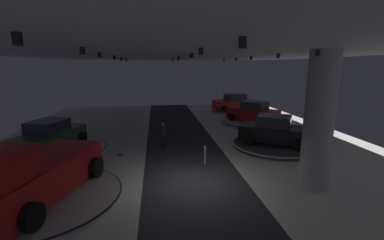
{
  "coord_description": "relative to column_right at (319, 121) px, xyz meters",
  "views": [
    {
      "loc": [
        -1.54,
        -10.2,
        4.9
      ],
      "look_at": [
        0.74,
        6.18,
        1.4
      ],
      "focal_mm": 24.3,
      "sensor_mm": 36.0,
      "label": 1
    }
  ],
  "objects": [
    {
      "name": "ground",
      "position": [
        -4.76,
        1.03,
        -2.77
      ],
      "size": [
        24.0,
        44.0,
        0.06
      ],
      "color": "silver"
    },
    {
      "name": "ceiling_with_spotlights",
      "position": [
        -4.76,
        1.03,
        2.8
      ],
      "size": [
        24.0,
        44.0,
        0.39
      ],
      "color": "silver"
    },
    {
      "name": "column_right",
      "position": [
        0.0,
        0.0,
        0.0
      ],
      "size": [
        1.13,
        1.13,
        5.5
      ],
      "color": "#ADADB2",
      "rests_on": "ground"
    },
    {
      "name": "display_platform_near_left",
      "position": [
        -10.54,
        0.17,
        -2.61
      ],
      "size": [
        5.68,
        5.68,
        0.24
      ],
      "color": "#B7B7BC",
      "rests_on": "ground"
    },
    {
      "name": "pickup_truck_near_left",
      "position": [
        -10.63,
        -0.14,
        -1.57
      ],
      "size": [
        3.76,
        5.67,
        2.3
      ],
      "color": "red",
      "rests_on": "display_platform_near_left"
    },
    {
      "name": "display_platform_mid_right",
      "position": [
        0.82,
        5.2,
        -2.62
      ],
      "size": [
        5.12,
        5.12,
        0.23
      ],
      "color": "#333338",
      "rests_on": "ground"
    },
    {
      "name": "display_car_mid_right",
      "position": [
        0.8,
        5.21,
        -1.75
      ],
      "size": [
        4.51,
        3.76,
        1.71
      ],
      "color": "black",
      "rests_on": "display_platform_mid_right"
    },
    {
      "name": "display_platform_far_right",
      "position": [
        1.76,
        11.51,
        -2.61
      ],
      "size": [
        5.22,
        5.22,
        0.24
      ],
      "color": "#B7B7BC",
      "rests_on": "ground"
    },
    {
      "name": "display_car_far_right",
      "position": [
        1.78,
        11.48,
        -1.74
      ],
      "size": [
        4.1,
        4.36,
        1.71
      ],
      "color": "red",
      "rests_on": "display_platform_far_right"
    },
    {
      "name": "display_platform_mid_left",
      "position": [
        -12.21,
        5.83,
        -2.62
      ],
      "size": [
        5.86,
        5.86,
        0.24
      ],
      "color": "silver",
      "rests_on": "ground"
    },
    {
      "name": "display_car_mid_left",
      "position": [
        -12.22,
        5.8,
        -1.75
      ],
      "size": [
        3.2,
        4.55,
        1.71
      ],
      "color": "#2D5638",
      "rests_on": "display_platform_mid_left"
    },
    {
      "name": "display_platform_deep_right",
      "position": [
        1.8,
        17.19,
        -2.62
      ],
      "size": [
        4.64,
        4.64,
        0.24
      ],
      "color": "silver",
      "rests_on": "ground"
    },
    {
      "name": "display_car_deep_right",
      "position": [
        1.83,
        17.2,
        -1.75
      ],
      "size": [
        4.47,
        2.87,
        1.71
      ],
      "color": "red",
      "rests_on": "display_platform_deep_right"
    },
    {
      "name": "visitor_walking_near",
      "position": [
        -5.94,
        5.87,
        -1.84
      ],
      "size": [
        0.32,
        0.32,
        1.59
      ],
      "color": "black",
      "rests_on": "ground"
    },
    {
      "name": "stanchion_a",
      "position": [
        -8.36,
        4.96,
        -2.38
      ],
      "size": [
        0.28,
        0.28,
        1.01
      ],
      "color": "#333338",
      "rests_on": "ground"
    },
    {
      "name": "stanchion_b",
      "position": [
        -3.97,
        2.92,
        -2.38
      ],
      "size": [
        0.28,
        0.28,
        1.01
      ],
      "color": "#333338",
      "rests_on": "ground"
    }
  ]
}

